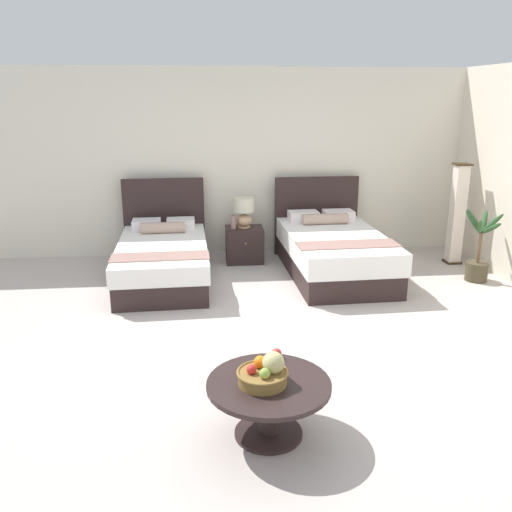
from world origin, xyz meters
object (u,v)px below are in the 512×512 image
object	(u,v)px
bed_near_window	(163,257)
bed_near_corner	(333,251)
table_lamp	(244,210)
loose_apple	(277,353)
vase	(233,222)
coffee_table	(269,396)
potted_palm	(478,258)
nightstand	(244,245)
fruit_bowl	(264,373)
floor_lamp_corner	(457,214)

from	to	relation	value
bed_near_window	bed_near_corner	bearing A→B (deg)	-0.27
table_lamp	loose_apple	bearing A→B (deg)	-90.89
vase	coffee_table	size ratio (longest dim) A/B	0.23
bed_near_window	bed_near_corner	distance (m)	2.26
loose_apple	potted_palm	bearing A→B (deg)	41.78
table_lamp	potted_palm	world-z (taller)	potted_palm
nightstand	loose_apple	xyz separation A→B (m)	(-0.06, -3.80, 0.20)
loose_apple	potted_palm	world-z (taller)	potted_palm
bed_near_window	table_lamp	distance (m)	1.38
nightstand	bed_near_corner	bearing A→B (deg)	-29.80
bed_near_corner	vase	xyz separation A→B (m)	(-1.30, 0.61, 0.28)
bed_near_window	loose_apple	world-z (taller)	bed_near_window
table_lamp	loose_apple	size ratio (longest dim) A/B	5.53
fruit_bowl	floor_lamp_corner	world-z (taller)	floor_lamp_corner
nightstand	floor_lamp_corner	size ratio (longest dim) A/B	0.37
vase	nightstand	bearing A→B (deg)	14.11
bed_near_corner	fruit_bowl	bearing A→B (deg)	-110.83
coffee_table	loose_apple	size ratio (longest dim) A/B	11.24
bed_near_window	fruit_bowl	xyz separation A→B (m)	(0.92, -3.51, 0.21)
bed_near_window	floor_lamp_corner	distance (m)	4.12
floor_lamp_corner	fruit_bowl	bearing A→B (deg)	-129.78
loose_apple	floor_lamp_corner	bearing A→B (deg)	48.65
coffee_table	floor_lamp_corner	distance (m)	4.93
loose_apple	floor_lamp_corner	distance (m)	4.59
vase	loose_apple	distance (m)	3.76
fruit_bowl	loose_apple	size ratio (longest dim) A/B	4.64
vase	floor_lamp_corner	distance (m)	3.15
bed_near_window	table_lamp	xyz separation A→B (m)	(1.12, 0.66, 0.46)
bed_near_corner	floor_lamp_corner	xyz separation A→B (m)	(1.83, 0.30, 0.39)
vase	bed_near_corner	bearing A→B (deg)	-25.26
nightstand	coffee_table	world-z (taller)	nightstand
bed_near_window	fruit_bowl	bearing A→B (deg)	-75.28
loose_apple	nightstand	bearing A→B (deg)	89.10
nightstand	fruit_bowl	distance (m)	4.17
bed_near_corner	loose_apple	world-z (taller)	bed_near_corner
table_lamp	potted_palm	size ratio (longest dim) A/B	0.44
nightstand	coffee_table	size ratio (longest dim) A/B	0.61
vase	potted_palm	size ratio (longest dim) A/B	0.20
loose_apple	potted_palm	xyz separation A→B (m)	(2.99, 2.67, -0.15)
bed_near_corner	coffee_table	world-z (taller)	bed_near_corner
fruit_bowl	bed_near_window	bearing A→B (deg)	104.72
vase	floor_lamp_corner	xyz separation A→B (m)	(3.13, -0.32, 0.11)
bed_near_corner	floor_lamp_corner	bearing A→B (deg)	9.21
bed_near_corner	table_lamp	bearing A→B (deg)	149.45
bed_near_window	vase	bearing A→B (deg)	32.21
potted_palm	loose_apple	bearing A→B (deg)	-138.22
floor_lamp_corner	loose_apple	bearing A→B (deg)	-131.35
loose_apple	vase	bearing A→B (deg)	91.52
coffee_table	fruit_bowl	size ratio (longest dim) A/B	2.42
fruit_bowl	loose_apple	distance (m)	0.38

